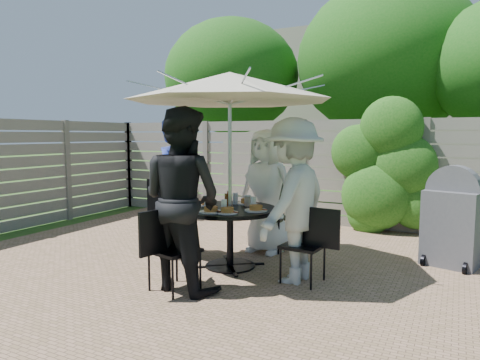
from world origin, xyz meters
The scene contains 24 objects.
backyard_envelope centered at (0.09, 10.29, 2.61)m, with size 60.00×60.00×5.00m.
patio_table centered at (0.10, 0.12, 0.51)m, with size 1.24×1.24×0.73m.
umbrella centered at (0.10, 0.12, 2.12)m, with size 2.64×2.64×2.29m.
chair_back centered at (0.22, 1.08, 0.29)m, with size 0.46×0.69×0.95m.
person_back centered at (0.20, 0.95, 0.83)m, with size 0.81×0.53×1.66m, color white.
chair_left centered at (-0.86, 0.25, 0.30)m, with size 0.75×0.57×0.98m.
person_left centered at (-0.73, 0.23, 0.90)m, with size 0.66×0.43×1.80m, color #23359A.
chair_front centered at (-0.03, -0.83, 0.26)m, with size 0.50×0.66×0.87m.
person_front centered at (-0.01, -0.70, 0.93)m, with size 0.90×0.70×1.86m, color black.
chair_right centered at (1.05, 0.00, 0.25)m, with size 0.62×0.44×0.83m.
person_right centered at (0.92, 0.02, 0.88)m, with size 1.14×0.65×1.76m, color #B4B6B1.
plate_back centered at (0.14, 0.48, 0.75)m, with size 0.26×0.26×0.06m.
plate_left centered at (-0.26, 0.17, 0.75)m, with size 0.26×0.26×0.06m.
plate_front centered at (0.05, -0.23, 0.75)m, with size 0.26×0.26×0.06m.
plate_right centered at (0.45, 0.08, 0.75)m, with size 0.26×0.26×0.06m.
plate_extra centered at (0.24, -0.20, 0.75)m, with size 0.24×0.24×0.06m.
glass_back centered at (0.03, 0.39, 0.80)m, with size 0.07×0.07×0.14m, color silver.
glass_left centered at (-0.17, 0.05, 0.80)m, with size 0.07×0.07×0.14m, color silver.
glass_front centered at (0.17, -0.15, 0.80)m, with size 0.07×0.07×0.14m, color silver.
glass_right centered at (0.37, 0.19, 0.80)m, with size 0.07×0.07×0.14m, color silver.
syrup_jug centered at (0.04, 0.18, 0.81)m, with size 0.09×0.09×0.16m, color #59280C.
coffee_cup centered at (0.23, 0.33, 0.79)m, with size 0.08×0.08×0.12m, color #C6B293.
bicycle centered at (-2.31, 2.60, 0.55)m, with size 0.73×2.11×1.11m, color #333338.
bbq_grill centered at (2.43, 1.39, 0.56)m, with size 0.70×0.60×1.22m.
Camera 1 is at (2.46, -4.23, 1.58)m, focal length 32.00 mm.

